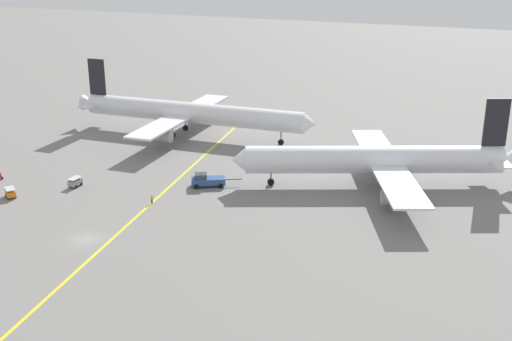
% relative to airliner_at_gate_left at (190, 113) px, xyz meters
% --- Properties ---
extents(ground_plane, '(600.00, 600.00, 0.00)m').
position_rel_airliner_at_gate_left_xyz_m(ground_plane, '(12.72, -56.42, -5.47)').
color(ground_plane, slate).
extents(taxiway_stripe, '(17.99, 118.79, 0.01)m').
position_rel_airliner_at_gate_left_xyz_m(taxiway_stripe, '(15.03, -46.42, -5.46)').
color(taxiway_stripe, yellow).
rests_on(taxiway_stripe, ground).
extents(airliner_at_gate_left, '(60.22, 43.00, 16.78)m').
position_rel_airliner_at_gate_left_xyz_m(airliner_at_gate_left, '(0.00, 0.00, 0.00)').
color(airliner_at_gate_left, silver).
rests_on(airliner_at_gate_left, ground).
extents(airliner_being_pushed, '(50.42, 42.90, 16.62)m').
position_rel_airliner_at_gate_left_xyz_m(airliner_being_pushed, '(47.99, -15.62, -0.48)').
color(airliner_being_pushed, white).
rests_on(airliner_being_pushed, ground).
extents(pushback_tug, '(8.97, 5.79, 2.85)m').
position_rel_airliner_at_gate_left_xyz_m(pushback_tug, '(19.24, -28.65, -4.26)').
color(pushback_tug, '#2D4C8C').
rests_on(pushback_tug, ground).
extents(gse_baggage_cart_near_cluster, '(3.13, 2.89, 1.71)m').
position_rel_airliner_at_gate_left_xyz_m(gse_baggage_cart_near_cluster, '(-10.63, -47.53, -4.61)').
color(gse_baggage_cart_near_cluster, orange).
rests_on(gse_baggage_cart_near_cluster, ground).
extents(gse_baggage_cart_trailing, '(1.61, 2.74, 1.71)m').
position_rel_airliner_at_gate_left_xyz_m(gse_baggage_cart_trailing, '(-3.43, -38.53, -4.61)').
color(gse_baggage_cart_trailing, gray).
rests_on(gse_baggage_cart_trailing, ground).
extents(ground_crew_ramp_agent_by_cones, '(0.45, 0.37, 1.61)m').
position_rel_airliner_at_gate_left_xyz_m(ground_crew_ramp_agent_by_cones, '(14.17, -39.89, -4.63)').
color(ground_crew_ramp_agent_by_cones, black).
rests_on(ground_crew_ramp_agent_by_cones, ground).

